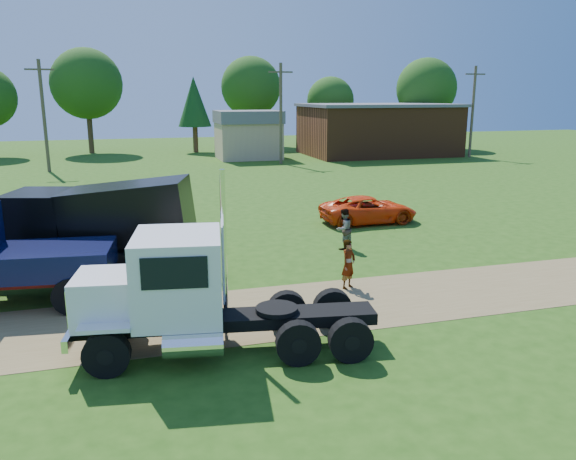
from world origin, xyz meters
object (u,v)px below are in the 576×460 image
object	(u,v)px
white_semi_tractor	(183,294)
orange_pickup	(369,210)
spectator_a	(348,264)
black_dump_truck	(89,222)

from	to	relation	value
white_semi_tractor	orange_pickup	size ratio (longest dim) A/B	1.58
spectator_a	orange_pickup	bearing A→B (deg)	27.79
black_dump_truck	spectator_a	world-z (taller)	black_dump_truck
white_semi_tractor	black_dump_truck	xyz separation A→B (m)	(-2.53, 7.27, 0.36)
black_dump_truck	orange_pickup	xyz separation A→B (m)	(12.89, 4.86, -1.23)
black_dump_truck	orange_pickup	distance (m)	13.83
black_dump_truck	spectator_a	distance (m)	9.20
white_semi_tractor	spectator_a	bearing A→B (deg)	38.64
black_dump_truck	white_semi_tractor	bearing A→B (deg)	-55.34
spectator_a	black_dump_truck	bearing A→B (deg)	119.87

